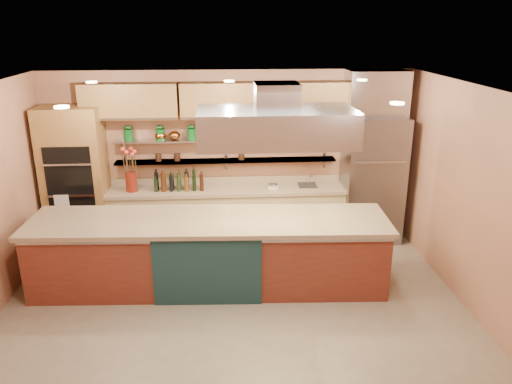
{
  "coord_description": "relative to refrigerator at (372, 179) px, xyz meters",
  "views": [
    {
      "loc": [
        -0.12,
        -5.57,
        3.53
      ],
      "look_at": [
        0.34,
        1.0,
        1.26
      ],
      "focal_mm": 35.0,
      "sensor_mm": 36.0,
      "label": 1
    }
  ],
  "objects": [
    {
      "name": "upper_cabinets",
      "position": [
        -2.35,
        0.18,
        1.3
      ],
      "size": [
        4.6,
        0.36,
        0.55
      ],
      "primitive_type": "cube",
      "color": "olive",
      "rests_on": "wall_back"
    },
    {
      "name": "oven_stack",
      "position": [
        -4.8,
        0.04,
        0.1
      ],
      "size": [
        0.95,
        0.64,
        2.3
      ],
      "primitive_type": "cube",
      "color": "olive",
      "rests_on": "floor"
    },
    {
      "name": "ceiling",
      "position": [
        -2.35,
        -2.14,
        1.75
      ],
      "size": [
        6.0,
        5.0,
        0.02
      ],
      "primitive_type": "cube",
      "color": "black",
      "rests_on": "wall_back"
    },
    {
      "name": "island",
      "position": [
        -2.67,
        -1.44,
        -0.55
      ],
      "size": [
        4.81,
        1.26,
        0.99
      ],
      "primitive_type": "cube",
      "rotation": [
        0.0,
        0.0,
        -0.05
      ],
      "color": "maroon",
      "rests_on": "floor"
    },
    {
      "name": "back_counter",
      "position": [
        -2.4,
        0.06,
        -0.58
      ],
      "size": [
        3.84,
        0.64,
        0.93
      ],
      "primitive_type": "cube",
      "color": "tan",
      "rests_on": "floor"
    },
    {
      "name": "flower_vase",
      "position": [
        -3.93,
        0.01,
        0.04
      ],
      "size": [
        0.21,
        0.21,
        0.32
      ],
      "primitive_type": "cylinder",
      "rotation": [
        0.0,
        0.0,
        -0.22
      ],
      "color": "maroon",
      "rests_on": "back_counter"
    },
    {
      "name": "wall_front",
      "position": [
        -2.35,
        -4.64,
        0.35
      ],
      "size": [
        6.0,
        0.04,
        2.8
      ],
      "primitive_type": "cube",
      "color": "#AB7050",
      "rests_on": "floor"
    },
    {
      "name": "copper_kettle",
      "position": [
        -3.22,
        0.23,
        0.74
      ],
      "size": [
        0.19,
        0.19,
        0.14
      ],
      "primitive_type": "ellipsoid",
      "rotation": [
        0.0,
        0.0,
        -0.07
      ],
      "color": "#B26329",
      "rests_on": "wall_shelf_upper"
    },
    {
      "name": "kitchen_scale",
      "position": [
        -1.64,
        0.01,
        -0.07
      ],
      "size": [
        0.2,
        0.18,
        0.09
      ],
      "primitive_type": "cube",
      "rotation": [
        0.0,
        0.0,
        0.4
      ],
      "color": "silver",
      "rests_on": "back_counter"
    },
    {
      "name": "wall_back",
      "position": [
        -2.35,
        0.36,
        0.35
      ],
      "size": [
        6.0,
        0.04,
        2.8
      ],
      "primitive_type": "cube",
      "color": "#AB7050",
      "rests_on": "floor"
    },
    {
      "name": "refrigerator",
      "position": [
        0.0,
        0.0,
        0.0
      ],
      "size": [
        0.95,
        0.72,
        2.1
      ],
      "primitive_type": "cube",
      "color": "gray",
      "rests_on": "floor"
    },
    {
      "name": "oil_bottle_cluster",
      "position": [
        -3.17,
        0.01,
        0.02
      ],
      "size": [
        0.88,
        0.43,
        0.27
      ],
      "primitive_type": "cube",
      "rotation": [
        0.0,
        0.0,
        -0.22
      ],
      "color": "black",
      "rests_on": "back_counter"
    },
    {
      "name": "range_hood",
      "position": [
        -1.77,
        -1.44,
        1.2
      ],
      "size": [
        2.0,
        1.0,
        0.45
      ],
      "primitive_type": "cube",
      "color": "#B2B4B9",
      "rests_on": "ceiling"
    },
    {
      "name": "bar_faucet",
      "position": [
        -1.01,
        0.11,
        -0.02
      ],
      "size": [
        0.03,
        0.03,
        0.2
      ],
      "primitive_type": "cylinder",
      "rotation": [
        0.0,
        0.0,
        0.0
      ],
      "color": "white",
      "rests_on": "back_counter"
    },
    {
      "name": "floor",
      "position": [
        -2.35,
        -2.14,
        -1.06
      ],
      "size": [
        6.0,
        5.0,
        0.02
      ],
      "primitive_type": "cube",
      "color": "gray",
      "rests_on": "ground"
    },
    {
      "name": "wall_shelf_upper",
      "position": [
        -2.4,
        0.23,
        0.65
      ],
      "size": [
        3.6,
        0.26,
        0.03
      ],
      "primitive_type": "cube",
      "color": "#B2B4B9",
      "rests_on": "wall_back"
    },
    {
      "name": "ceiling_downlights",
      "position": [
        -2.35,
        -1.94,
        1.72
      ],
      "size": [
        4.0,
        2.8,
        0.02
      ],
      "primitive_type": "cube",
      "color": "#FFE5A5",
      "rests_on": "ceiling"
    },
    {
      "name": "wall_right",
      "position": [
        0.65,
        -2.14,
        0.35
      ],
      "size": [
        0.04,
        5.0,
        2.8
      ],
      "primitive_type": "cube",
      "color": "#AB7050",
      "rests_on": "floor"
    },
    {
      "name": "wall_shelf_lower",
      "position": [
        -2.4,
        0.23,
        0.3
      ],
      "size": [
        3.6,
        0.26,
        0.03
      ],
      "primitive_type": "cube",
      "color": "#B2B4B9",
      "rests_on": "wall_back"
    },
    {
      "name": "green_canister",
      "position": [
        -2.86,
        0.23,
        0.75
      ],
      "size": [
        0.18,
        0.18,
        0.17
      ],
      "primitive_type": "cylinder",
      "rotation": [
        0.0,
        0.0,
        -0.34
      ],
      "color": "#104A19",
      "rests_on": "wall_shelf_upper"
    }
  ]
}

